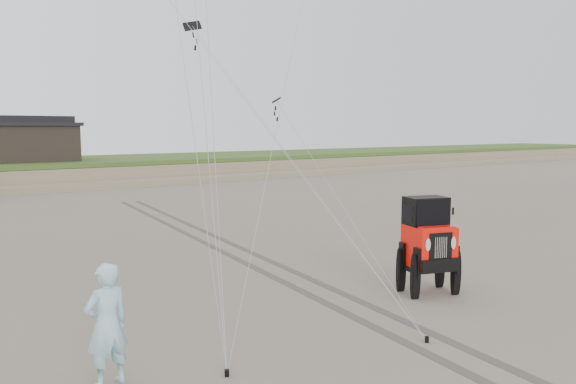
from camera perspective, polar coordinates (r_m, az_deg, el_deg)
name	(u,v)px	position (r m, az deg, el deg)	size (l,w,h in m)	color
ground	(365,336)	(11.64, 7.79, -14.30)	(160.00, 160.00, 0.00)	#6B6054
dune_ridge	(0,174)	(45.97, -27.24, 1.62)	(160.00, 14.25, 1.73)	#7A6B54
cabin	(29,141)	(45.75, -24.81, 4.75)	(6.40, 5.40, 3.35)	black
jeep	(429,255)	(14.51, 14.09, -6.27)	(2.24, 5.20, 1.94)	#FD140A
man	(107,325)	(9.62, -17.93, -12.72)	(0.73, 0.48, 2.01)	#87B6D1
stake_main	(227,373)	(9.88, -6.23, -17.81)	(0.08, 0.08, 0.12)	black
stake_aux	(427,339)	(11.52, 13.93, -14.34)	(0.08, 0.08, 0.12)	black
tire_tracks	(238,252)	(18.91, -5.14, -6.13)	(5.22, 29.74, 0.01)	#4C443D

